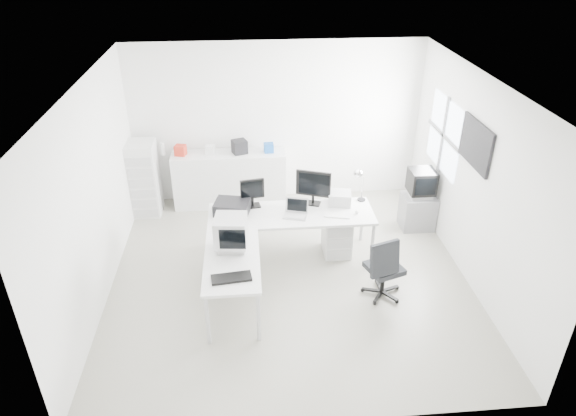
{
  "coord_description": "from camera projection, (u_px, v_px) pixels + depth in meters",
  "views": [
    {
      "loc": [
        -0.53,
        -5.94,
        4.47
      ],
      "look_at": [
        0.0,
        0.2,
        1.0
      ],
      "focal_mm": 32.0,
      "sensor_mm": 36.0,
      "label": 1
    }
  ],
  "objects": [
    {
      "name": "lcd_monitor_small",
      "position": [
        252.0,
        193.0,
        7.52
      ],
      "size": [
        0.38,
        0.26,
        0.44
      ],
      "primitive_type": null,
      "rotation": [
        0.0,
        0.0,
        0.17
      ],
      "color": "black",
      "rests_on": "main_desk"
    },
    {
      "name": "side_desk",
      "position": [
        233.0,
        283.0,
        6.62
      ],
      "size": [
        0.7,
        1.4,
        0.75
      ],
      "primitive_type": null,
      "color": "silver",
      "rests_on": "floor"
    },
    {
      "name": "ceiling",
      "position": [
        289.0,
        83.0,
        6.02
      ],
      "size": [
        5.0,
        5.0,
        0.01
      ],
      "primitive_type": "cube",
      "color": "white",
      "rests_on": "back_wall"
    },
    {
      "name": "crt_monitor",
      "position": [
        231.0,
        233.0,
        6.53
      ],
      "size": [
        0.45,
        0.45,
        0.48
      ],
      "primitive_type": null,
      "rotation": [
        0.0,
        0.0,
        -0.1
      ],
      "color": "#B7B7BA",
      "rests_on": "side_desk"
    },
    {
      "name": "window",
      "position": [
        444.0,
        135.0,
        7.83
      ],
      "size": [
        0.02,
        1.2,
        1.1
      ],
      "primitive_type": null,
      "color": "white",
      "rests_on": "right_wall"
    },
    {
      "name": "white_mouse",
      "position": [
        357.0,
        212.0,
        7.42
      ],
      "size": [
        0.06,
        0.06,
        0.06
      ],
      "primitive_type": "sphere",
      "color": "silver",
      "rests_on": "main_desk"
    },
    {
      "name": "filing_cabinet",
      "position": [
        145.0,
        179.0,
        8.68
      ],
      "size": [
        0.45,
        0.54,
        1.29
      ],
      "primitive_type": "cube",
      "color": "silver",
      "rests_on": "floor"
    },
    {
      "name": "floor",
      "position": [
        289.0,
        275.0,
        7.39
      ],
      "size": [
        5.0,
        5.0,
        0.01
      ],
      "primitive_type": "cube",
      "color": "#BBB9A7",
      "rests_on": "ground"
    },
    {
      "name": "office_chair",
      "position": [
        385.0,
        265.0,
        6.78
      ],
      "size": [
        0.71,
        0.71,
        0.96
      ],
      "primitive_type": null,
      "rotation": [
        0.0,
        0.0,
        0.34
      ],
      "color": "#26282B",
      "rests_on": "floor"
    },
    {
      "name": "back_wall",
      "position": [
        277.0,
        123.0,
        8.87
      ],
      "size": [
        5.0,
        0.02,
        2.8
      ],
      "primitive_type": "cube",
      "color": "silver",
      "rests_on": "floor"
    },
    {
      "name": "left_wall",
      "position": [
        94.0,
        197.0,
        6.52
      ],
      "size": [
        0.02,
        5.0,
        2.8
      ],
      "primitive_type": "cube",
      "color": "silver",
      "rests_on": "floor"
    },
    {
      "name": "clutter_box_b",
      "position": [
        210.0,
        150.0,
        8.73
      ],
      "size": [
        0.17,
        0.15,
        0.15
      ],
      "primitive_type": "cube",
      "rotation": [
        0.0,
        0.0,
        -0.16
      ],
      "color": "silver",
      "rests_on": "sideboard"
    },
    {
      "name": "white_keyboard",
      "position": [
        337.0,
        216.0,
        7.37
      ],
      "size": [
        0.39,
        0.2,
        0.02
      ],
      "primitive_type": "cube",
      "rotation": [
        0.0,
        0.0,
        -0.25
      ],
      "color": "silver",
      "rests_on": "main_desk"
    },
    {
      "name": "clutter_box_d",
      "position": [
        269.0,
        148.0,
        8.81
      ],
      "size": [
        0.17,
        0.15,
        0.16
      ],
      "primitive_type": "cube",
      "rotation": [
        0.0,
        0.0,
        0.07
      ],
      "color": "#1751A3",
      "rests_on": "sideboard"
    },
    {
      "name": "sideboard",
      "position": [
        230.0,
        179.0,
        9.03
      ],
      "size": [
        1.95,
        0.49,
        0.97
      ],
      "primitive_type": "cube",
      "color": "silver",
      "rests_on": "floor"
    },
    {
      "name": "drawer_pedestal",
      "position": [
        337.0,
        235.0,
        7.77
      ],
      "size": [
        0.4,
        0.5,
        0.6
      ],
      "primitive_type": "cube",
      "color": "silver",
      "rests_on": "floor"
    },
    {
      "name": "lcd_monitor_large",
      "position": [
        313.0,
        188.0,
        7.56
      ],
      "size": [
        0.56,
        0.37,
        0.54
      ],
      "primitive_type": null,
      "rotation": [
        0.0,
        0.0,
        -0.35
      ],
      "color": "black",
      "rests_on": "main_desk"
    },
    {
      "name": "crt_tv",
      "position": [
        421.0,
        184.0,
        8.17
      ],
      "size": [
        0.5,
        0.48,
        0.45
      ],
      "primitive_type": null,
      "color": "black",
      "rests_on": "tv_cabinet"
    },
    {
      "name": "laptop",
      "position": [
        295.0,
        210.0,
        7.32
      ],
      "size": [
        0.38,
        0.38,
        0.2
      ],
      "primitive_type": null,
      "rotation": [
        0.0,
        0.0,
        -0.29
      ],
      "color": "#B7B7BA",
      "rests_on": "main_desk"
    },
    {
      "name": "clutter_box_c",
      "position": [
        239.0,
        147.0,
        8.75
      ],
      "size": [
        0.29,
        0.28,
        0.23
      ],
      "primitive_type": "cube",
      "rotation": [
        0.0,
        0.0,
        0.35
      ],
      "color": "black",
      "rests_on": "sideboard"
    },
    {
      "name": "wall_picture",
      "position": [
        476.0,
        144.0,
        6.73
      ],
      "size": [
        0.04,
        0.9,
        0.6
      ],
      "primitive_type": null,
      "color": "black",
      "rests_on": "right_wall"
    },
    {
      "name": "inkjet_printer",
      "position": [
        232.0,
        207.0,
        7.43
      ],
      "size": [
        0.56,
        0.48,
        0.18
      ],
      "primitive_type": "cube",
      "rotation": [
        0.0,
        0.0,
        -0.21
      ],
      "color": "black",
      "rests_on": "main_desk"
    },
    {
      "name": "clutter_bottle",
      "position": [
        163.0,
        149.0,
        8.69
      ],
      "size": [
        0.07,
        0.07,
        0.22
      ],
      "primitive_type": "cylinder",
      "color": "silver",
      "rests_on": "sideboard"
    },
    {
      "name": "laser_printer",
      "position": [
        340.0,
        198.0,
        7.65
      ],
      "size": [
        0.37,
        0.34,
        0.19
      ],
      "primitive_type": "cube",
      "rotation": [
        0.0,
        0.0,
        -0.17
      ],
      "color": "#B0B0B0",
      "rests_on": "main_desk"
    },
    {
      "name": "tv_cabinet",
      "position": [
        417.0,
        212.0,
        8.42
      ],
      "size": [
        0.53,
        0.43,
        0.57
      ],
      "primitive_type": "cube",
      "color": "slate",
      "rests_on": "floor"
    },
    {
      "name": "black_keyboard",
      "position": [
        231.0,
        278.0,
        6.08
      ],
      "size": [
        0.5,
        0.25,
        0.03
      ],
      "primitive_type": "cube",
      "rotation": [
        0.0,
        0.0,
        0.12
      ],
      "color": "black",
      "rests_on": "side_desk"
    },
    {
      "name": "right_wall",
      "position": [
        474.0,
        182.0,
        6.89
      ],
      "size": [
        0.02,
        5.0,
        2.8
      ],
      "primitive_type": "cube",
      "color": "silver",
      "rests_on": "floor"
    },
    {
      "name": "clutter_box_a",
      "position": [
        180.0,
        150.0,
        8.69
      ],
      "size": [
        0.21,
        0.2,
        0.18
      ],
      "primitive_type": "cube",
      "rotation": [
        0.0,
        0.0,
        -0.25
      ],
      "color": "red",
      "rests_on": "sideboard"
    },
    {
      "name": "main_desk",
      "position": [
        291.0,
        235.0,
        7.64
      ],
      "size": [
        2.4,
        0.8,
        0.75
      ],
      "primitive_type": null,
      "color": "silver",
      "rests_on": "floor"
    },
    {
      "name": "desk_lamp",
      "position": [
        362.0,
        187.0,
        7.68
      ],
      "size": [
        0.18,
        0.18,
        0.46
      ],
      "primitive_type": null,
      "rotation": [
        0.0,
        0.0,
        -0.21
      ],
      "color": "silver",
      "rests_on": "main_desk"
    }
  ]
}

